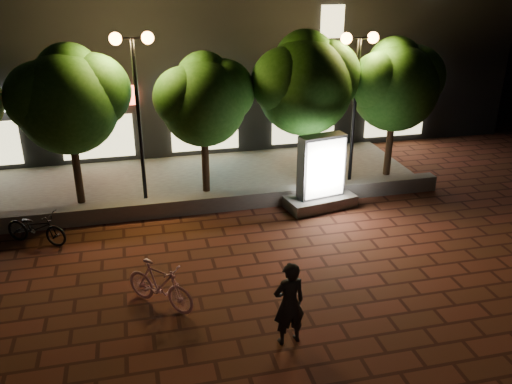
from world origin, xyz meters
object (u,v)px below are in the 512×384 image
object	(u,v)px
tree_right	(306,81)
scooter_parked	(36,228)
tree_mid	(204,97)
rider	(289,304)
street_lamp_left	(135,75)
ad_kiosk	(321,179)
tree_far_right	(396,82)
street_lamp_right	(357,70)
tree_left	(69,96)
scooter_pink	(160,285)

from	to	relation	value
tree_right	scooter_parked	distance (m)	9.24
tree_mid	rider	world-z (taller)	tree_mid
street_lamp_left	ad_kiosk	xyz separation A→B (m)	(5.29, -1.70, -3.09)
tree_far_right	street_lamp_right	world-z (taller)	street_lamp_right
rider	street_lamp_right	bearing A→B (deg)	-127.79
tree_mid	tree_left	bearing A→B (deg)	180.00
tree_right	ad_kiosk	world-z (taller)	tree_right
tree_left	rider	size ratio (longest dim) A/B	2.67
tree_far_right	rider	distance (m)	10.33
tree_left	street_lamp_right	distance (m)	8.96
scooter_parked	ad_kiosk	bearing A→B (deg)	-58.21
street_lamp_right	scooter_pink	bearing A→B (deg)	-139.54
tree_left	street_lamp_left	bearing A→B (deg)	-7.70
ad_kiosk	rider	world-z (taller)	ad_kiosk
tree_left	scooter_parked	bearing A→B (deg)	-113.10
scooter_pink	rider	world-z (taller)	rider
street_lamp_right	scooter_parked	distance (m)	10.79
tree_far_right	street_lamp_left	size ratio (longest dim) A/B	0.92
tree_right	street_lamp_right	xyz separation A→B (m)	(1.64, -0.26, 0.33)
ad_kiosk	tree_mid	bearing A→B (deg)	148.81
rider	tree_right	bearing A→B (deg)	-117.26
tree_far_right	scooter_pink	xyz separation A→B (m)	(-8.48, -6.17, -2.82)
street_lamp_left	street_lamp_right	world-z (taller)	street_lamp_left
street_lamp_right	scooter_parked	size ratio (longest dim) A/B	2.76
street_lamp_left	tree_far_right	bearing A→B (deg)	1.76
street_lamp_left	rider	distance (m)	8.70
tree_mid	rider	distance (m)	8.33
street_lamp_right	rider	bearing A→B (deg)	-120.26
street_lamp_right	rider	world-z (taller)	street_lamp_right
tree_far_right	scooter_parked	world-z (taller)	tree_far_right
ad_kiosk	scooter_pink	distance (m)	6.72
tree_mid	tree_right	bearing A→B (deg)	0.00
tree_left	tree_mid	xyz separation A→B (m)	(4.00, -0.00, -0.23)
scooter_pink	tree_right	bearing A→B (deg)	3.97
tree_mid	scooter_pink	world-z (taller)	tree_mid
rider	scooter_parked	distance (m)	7.80
tree_right	street_lamp_right	distance (m)	1.70
scooter_pink	scooter_parked	xyz separation A→B (m)	(-3.07, 3.71, -0.08)
tree_right	tree_left	bearing A→B (deg)	-180.00
tree_left	street_lamp_right	bearing A→B (deg)	-1.68
street_lamp_left	scooter_parked	world-z (taller)	street_lamp_left
tree_mid	scooter_parked	world-z (taller)	tree_mid
street_lamp_right	ad_kiosk	world-z (taller)	street_lamp_right
tree_right	street_lamp_left	bearing A→B (deg)	-177.19
tree_far_right	ad_kiosk	size ratio (longest dim) A/B	2.04
rider	scooter_pink	bearing A→B (deg)	-44.60
tree_left	scooter_parked	size ratio (longest dim) A/B	2.71
tree_right	scooter_parked	world-z (taller)	tree_right
tree_mid	street_lamp_left	distance (m)	2.22
ad_kiosk	rider	xyz separation A→B (m)	(-2.81, -6.03, -0.03)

